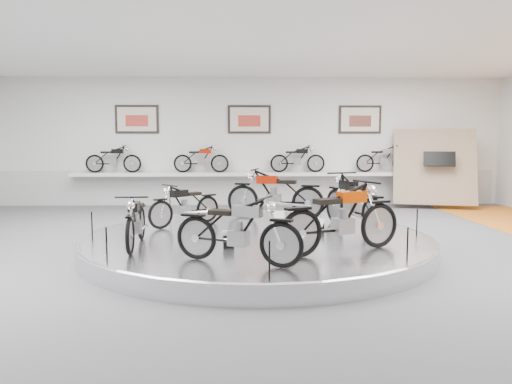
{
  "coord_description": "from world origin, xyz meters",
  "views": [
    {
      "loc": [
        -0.33,
        -8.81,
        2.07
      ],
      "look_at": [
        -0.01,
        0.6,
        1.08
      ],
      "focal_mm": 35.0,
      "sensor_mm": 36.0,
      "label": 1
    }
  ],
  "objects_px": {
    "display_platform": "(257,243)",
    "bike_a": "(352,202)",
    "bike_e": "(237,230)",
    "bike_d": "(136,220)",
    "bike_b": "(275,193)",
    "shelf": "(250,174)",
    "bike_f": "(342,217)",
    "bike_c": "(185,205)"
  },
  "relations": [
    {
      "from": "display_platform",
      "to": "bike_a",
      "type": "relative_size",
      "value": 3.38
    },
    {
      "from": "bike_e",
      "to": "bike_a",
      "type": "bearing_deg",
      "value": 74.06
    },
    {
      "from": "bike_a",
      "to": "bike_d",
      "type": "xyz_separation_m",
      "value": [
        -3.93,
        -1.46,
        -0.11
      ]
    },
    {
      "from": "bike_b",
      "to": "shelf",
      "type": "bearing_deg",
      "value": -67.44
    },
    {
      "from": "bike_a",
      "to": "bike_b",
      "type": "height_order",
      "value": "same"
    },
    {
      "from": "bike_a",
      "to": "bike_f",
      "type": "bearing_deg",
      "value": 146.81
    },
    {
      "from": "display_platform",
      "to": "bike_f",
      "type": "xyz_separation_m",
      "value": [
        1.28,
        -1.47,
        0.71
      ]
    },
    {
      "from": "shelf",
      "to": "bike_c",
      "type": "distance_m",
      "value": 5.51
    },
    {
      "from": "bike_a",
      "to": "bike_b",
      "type": "xyz_separation_m",
      "value": [
        -1.42,
        1.53,
        0.0
      ]
    },
    {
      "from": "display_platform",
      "to": "bike_d",
      "type": "bearing_deg",
      "value": -155.31
    },
    {
      "from": "bike_a",
      "to": "bike_d",
      "type": "distance_m",
      "value": 4.19
    },
    {
      "from": "display_platform",
      "to": "bike_f",
      "type": "relative_size",
      "value": 3.36
    },
    {
      "from": "bike_d",
      "to": "bike_f",
      "type": "relative_size",
      "value": 0.79
    },
    {
      "from": "bike_b",
      "to": "bike_f",
      "type": "distance_m",
      "value": 3.61
    },
    {
      "from": "bike_a",
      "to": "bike_b",
      "type": "distance_m",
      "value": 2.09
    },
    {
      "from": "shelf",
      "to": "bike_b",
      "type": "xyz_separation_m",
      "value": [
        0.48,
        -4.34,
        -0.14
      ]
    },
    {
      "from": "bike_b",
      "to": "bike_a",
      "type": "bearing_deg",
      "value": 148.96
    },
    {
      "from": "bike_b",
      "to": "bike_e",
      "type": "bearing_deg",
      "value": 94.93
    },
    {
      "from": "display_platform",
      "to": "shelf",
      "type": "relative_size",
      "value": 0.58
    },
    {
      "from": "shelf",
      "to": "bike_d",
      "type": "relative_size",
      "value": 7.28
    },
    {
      "from": "bike_a",
      "to": "bike_b",
      "type": "bearing_deg",
      "value": 26.84
    },
    {
      "from": "bike_d",
      "to": "bike_e",
      "type": "relative_size",
      "value": 0.9
    },
    {
      "from": "bike_b",
      "to": "bike_e",
      "type": "relative_size",
      "value": 1.13
    },
    {
      "from": "shelf",
      "to": "bike_f",
      "type": "height_order",
      "value": "bike_f"
    },
    {
      "from": "display_platform",
      "to": "bike_d",
      "type": "xyz_separation_m",
      "value": [
        -2.03,
        -0.93,
        0.59
      ]
    },
    {
      "from": "display_platform",
      "to": "bike_f",
      "type": "distance_m",
      "value": 2.07
    },
    {
      "from": "bike_e",
      "to": "bike_b",
      "type": "bearing_deg",
      "value": 103.2
    },
    {
      "from": "shelf",
      "to": "bike_b",
      "type": "relative_size",
      "value": 5.81
    },
    {
      "from": "bike_b",
      "to": "bike_f",
      "type": "height_order",
      "value": "bike_f"
    },
    {
      "from": "bike_d",
      "to": "bike_f",
      "type": "height_order",
      "value": "bike_f"
    },
    {
      "from": "shelf",
      "to": "bike_f",
      "type": "relative_size",
      "value": 5.78
    },
    {
      "from": "bike_e",
      "to": "bike_f",
      "type": "height_order",
      "value": "bike_f"
    },
    {
      "from": "shelf",
      "to": "bike_e",
      "type": "relative_size",
      "value": 6.57
    },
    {
      "from": "shelf",
      "to": "bike_a",
      "type": "relative_size",
      "value": 5.81
    },
    {
      "from": "display_platform",
      "to": "bike_b",
      "type": "height_order",
      "value": "bike_b"
    },
    {
      "from": "shelf",
      "to": "bike_a",
      "type": "bearing_deg",
      "value": -72.11
    },
    {
      "from": "display_platform",
      "to": "bike_b",
      "type": "bearing_deg",
      "value": 76.83
    },
    {
      "from": "shelf",
      "to": "display_platform",
      "type": "bearing_deg",
      "value": -90.0
    },
    {
      "from": "bike_a",
      "to": "bike_c",
      "type": "distance_m",
      "value": 3.39
    },
    {
      "from": "bike_b",
      "to": "bike_e",
      "type": "distance_m",
      "value": 4.26
    },
    {
      "from": "display_platform",
      "to": "bike_d",
      "type": "relative_size",
      "value": 4.24
    },
    {
      "from": "bike_d",
      "to": "bike_e",
      "type": "bearing_deg",
      "value": 51.81
    }
  ]
}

